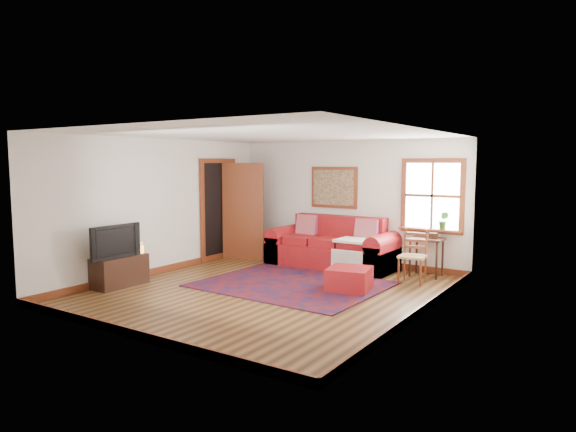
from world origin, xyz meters
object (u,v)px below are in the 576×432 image
Objects in this scene: red_leather_sofa at (333,250)px; side_table at (427,245)px; media_cabinet at (120,271)px; red_ottoman at (349,279)px; ladder_back_chair at (413,254)px.

red_leather_sofa is 3.60× the size of side_table.
media_cabinet is at bearing -123.11° from red_leather_sofa.
red_ottoman is 1.90m from side_table.
ladder_back_chair is (-0.03, -0.59, -0.08)m from side_table.
media_cabinet is (-3.35, -1.82, 0.07)m from red_ottoman.
red_leather_sofa is at bearing 166.59° from ladder_back_chair.
media_cabinet is at bearing -143.63° from ladder_back_chair.
side_table is 0.60m from ladder_back_chair.
side_table is (0.69, 1.72, 0.39)m from red_ottoman.
red_ottoman is at bearing -111.91° from side_table.
ladder_back_chair is 4.99m from media_cabinet.
red_ottoman is at bearing -53.72° from red_leather_sofa.
media_cabinet is (-2.21, -3.38, -0.07)m from red_leather_sofa.
media_cabinet is (-4.05, -3.55, -0.33)m from side_table.
ladder_back_chair is (1.80, -0.43, 0.17)m from red_leather_sofa.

